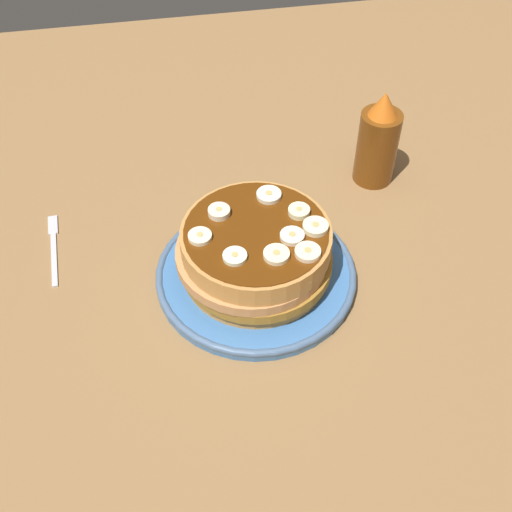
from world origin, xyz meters
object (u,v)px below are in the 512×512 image
object	(u,v)px
banana_slice_3	(269,195)
banana_slice_6	(235,257)
banana_slice_7	(308,252)
banana_slice_8	(299,212)
banana_slice_0	(276,255)
banana_slice_2	(200,235)
plate	(256,274)
banana_slice_5	(315,227)
pancake_stack	(255,252)
banana_slice_1	(292,236)
syrup_bottle	(378,142)
banana_slice_4	(219,212)
fork	(53,245)

from	to	relation	value
banana_slice_3	banana_slice_6	size ratio (longest dim) A/B	1.10
banana_slice_7	banana_slice_8	bearing A→B (deg)	175.50
banana_slice_0	banana_slice_2	size ratio (longest dim) A/B	1.08
plate	banana_slice_5	size ratio (longest dim) A/B	8.27
banana_slice_3	banana_slice_8	size ratio (longest dim) A/B	1.17
pancake_stack	banana_slice_7	size ratio (longest dim) A/B	6.46
banana_slice_1	banana_slice_2	distance (cm)	10.71
banana_slice_7	syrup_bottle	size ratio (longest dim) A/B	0.21
banana_slice_8	banana_slice_4	bearing A→B (deg)	-99.65
banana_slice_0	banana_slice_1	distance (cm)	3.47
syrup_bottle	banana_slice_2	bearing A→B (deg)	-59.40
pancake_stack	banana_slice_3	world-z (taller)	banana_slice_3
banana_slice_0	banana_slice_7	xyz separation A→B (cm)	(0.28, 3.55, -0.00)
banana_slice_1	banana_slice_3	world-z (taller)	same
banana_slice_0	banana_slice_5	distance (cm)	6.40
pancake_stack	banana_slice_0	bearing A→B (deg)	21.23
banana_slice_6	syrup_bottle	distance (cm)	30.97
pancake_stack	banana_slice_4	size ratio (longest dim) A/B	7.21
banana_slice_1	banana_slice_8	distance (cm)	4.20
banana_slice_8	banana_slice_0	bearing A→B (deg)	-32.60
banana_slice_3	fork	distance (cm)	29.74
banana_slice_1	banana_slice_5	bearing A→B (deg)	107.44
plate	banana_slice_7	distance (cm)	10.56
plate	banana_slice_2	bearing A→B (deg)	-92.54
syrup_bottle	pancake_stack	bearing A→B (deg)	-51.68
banana_slice_4	banana_slice_2	bearing A→B (deg)	-40.13
banana_slice_2	fork	world-z (taller)	banana_slice_2
banana_slice_0	banana_slice_6	distance (cm)	4.68
banana_slice_2	syrup_bottle	xyz separation A→B (cm)	(-15.95, 26.97, -2.39)
banana_slice_2	banana_slice_3	xyz separation A→B (cm)	(-5.23, 9.22, 0.01)
banana_slice_0	fork	size ratio (longest dim) A/B	0.23
banana_slice_1	banana_slice_4	distance (cm)	9.46
banana_slice_3	pancake_stack	bearing A→B (deg)	-26.93
fork	banana_slice_4	bearing A→B (deg)	72.17
banana_slice_1	syrup_bottle	size ratio (longest dim) A/B	0.20
banana_slice_3	banana_slice_7	world-z (taller)	same
banana_slice_3	banana_slice_7	size ratio (longest dim) A/B	1.03
banana_slice_7	banana_slice_8	distance (cm)	6.66
banana_slice_8	fork	world-z (taller)	banana_slice_8
banana_slice_4	banana_slice_7	world-z (taller)	banana_slice_4
banana_slice_5	banana_slice_6	size ratio (longest dim) A/B	1.09
banana_slice_4	syrup_bottle	world-z (taller)	syrup_bottle
banana_slice_1	banana_slice_5	xyz separation A→B (cm)	(-0.94, 3.01, 0.06)
banana_slice_2	fork	distance (cm)	23.06
banana_slice_4	syrup_bottle	size ratio (longest dim) A/B	0.19
banana_slice_0	banana_slice_7	distance (cm)	3.56
banana_slice_3	banana_slice_5	bearing A→B (deg)	33.46
plate	fork	bearing A→B (deg)	-112.44
banana_slice_1	banana_slice_8	xyz separation A→B (cm)	(-3.84, 1.70, 0.08)
banana_slice_3	fork	xyz separation A→B (cm)	(-4.97, -28.03, -8.60)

